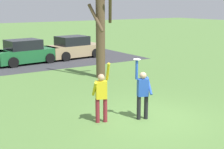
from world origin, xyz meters
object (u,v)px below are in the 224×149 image
at_px(person_defender, 101,94).
at_px(parked_car_green, 25,53).
at_px(frisbee_disc, 137,59).
at_px(bare_tree_tall, 100,29).
at_px(person_catcher, 143,91).
at_px(parked_car_tan, 74,48).

relative_size(person_defender, parked_car_green, 0.48).
bearing_deg(frisbee_disc, parked_car_green, 87.94).
relative_size(person_defender, bare_tree_tall, 0.34).
height_order(person_catcher, frisbee_disc, frisbee_disc).
height_order(parked_car_tan, bare_tree_tall, bare_tree_tall).
bearing_deg(bare_tree_tall, frisbee_disc, -111.00).
bearing_deg(person_catcher, bare_tree_tall, -88.31).
distance_m(person_catcher, parked_car_tan, 13.65).
bearing_deg(person_defender, bare_tree_tall, 79.61).
xyz_separation_m(parked_car_green, parked_car_tan, (3.73, 0.34, 0.00)).
distance_m(person_defender, frisbee_disc, 1.64).
bearing_deg(parked_car_tan, person_catcher, -112.60).
height_order(person_defender, bare_tree_tall, bare_tree_tall).
distance_m(person_catcher, person_defender, 1.43).
relative_size(frisbee_disc, bare_tree_tall, 0.04).
height_order(person_defender, frisbee_disc, frisbee_disc).
height_order(parked_car_green, bare_tree_tall, bare_tree_tall).
relative_size(parked_car_green, bare_tree_tall, 0.70).
xyz_separation_m(frisbee_disc, parked_car_tan, (4.18, 12.97, -1.37)).
relative_size(person_catcher, parked_car_tan, 0.49).
height_order(person_defender, parked_car_tan, person_defender).
distance_m(person_catcher, bare_tree_tall, 6.91).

